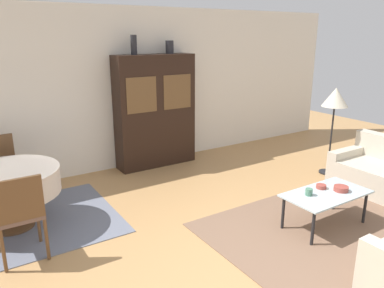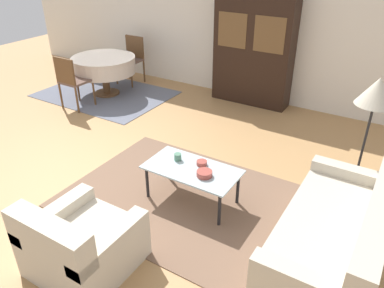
# 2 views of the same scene
# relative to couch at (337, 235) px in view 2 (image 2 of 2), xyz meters

# --- Properties ---
(ground_plane) EXTENTS (14.00, 14.00, 0.00)m
(ground_plane) POSITION_rel_couch_xyz_m (-2.99, -0.21, -0.28)
(ground_plane) COLOR tan
(wall_back) EXTENTS (10.00, 0.06, 2.70)m
(wall_back) POSITION_rel_couch_xyz_m (-2.99, 3.42, 1.07)
(wall_back) COLOR silver
(wall_back) RESTS_ON ground_plane
(area_rug) EXTENTS (2.70, 1.97, 0.01)m
(area_rug) POSITION_rel_couch_xyz_m (-1.69, 0.02, -0.27)
(area_rug) COLOR brown
(area_rug) RESTS_ON ground_plane
(dining_rug) EXTENTS (2.44, 1.75, 0.01)m
(dining_rug) POSITION_rel_couch_xyz_m (-4.82, 2.03, -0.27)
(dining_rug) COLOR slate
(dining_rug) RESTS_ON ground_plane
(couch) EXTENTS (0.87, 1.85, 0.77)m
(couch) POSITION_rel_couch_xyz_m (0.00, 0.00, 0.00)
(couch) COLOR beige
(couch) RESTS_ON ground_plane
(armchair) EXTENTS (0.85, 0.85, 0.75)m
(armchair) POSITION_rel_couch_xyz_m (-1.93, -1.34, 0.00)
(armchair) COLOR beige
(armchair) RESTS_ON ground_plane
(coffee_table) EXTENTS (1.06, 0.56, 0.43)m
(coffee_table) POSITION_rel_couch_xyz_m (-1.61, 0.05, 0.12)
(coffee_table) COLOR black
(coffee_table) RESTS_ON area_rug
(display_cabinet) EXTENTS (1.40, 0.39, 1.93)m
(display_cabinet) POSITION_rel_couch_xyz_m (-2.27, 3.17, 0.69)
(display_cabinet) COLOR black
(display_cabinet) RESTS_ON ground_plane
(dining_table) EXTENTS (1.19, 1.19, 0.73)m
(dining_table) POSITION_rel_couch_xyz_m (-4.80, 2.06, 0.31)
(dining_table) COLOR brown
(dining_table) RESTS_ON dining_rug
(dining_chair_near) EXTENTS (0.44, 0.44, 0.93)m
(dining_chair_near) POSITION_rel_couch_xyz_m (-4.80, 1.25, 0.27)
(dining_chair_near) COLOR brown
(dining_chair_near) RESTS_ON dining_rug
(dining_chair_far) EXTENTS (0.44, 0.44, 0.93)m
(dining_chair_far) POSITION_rel_couch_xyz_m (-4.80, 2.87, 0.27)
(dining_chair_far) COLOR brown
(dining_chair_far) RESTS_ON dining_rug
(floor_lamp) EXTENTS (0.41, 0.41, 1.44)m
(floor_lamp) POSITION_rel_couch_xyz_m (-0.05, 1.21, 0.95)
(floor_lamp) COLOR black
(floor_lamp) RESTS_ON ground_plane
(cup) EXTENTS (0.08, 0.08, 0.08)m
(cup) POSITION_rel_couch_xyz_m (-1.85, 0.12, 0.20)
(cup) COLOR #4C7A60
(cup) RESTS_ON coffee_table
(bowl) EXTENTS (0.17, 0.17, 0.06)m
(bowl) POSITION_rel_couch_xyz_m (-1.42, -0.00, 0.19)
(bowl) COLOR #9E4238
(bowl) RESTS_ON coffee_table
(bowl_small) EXTENTS (0.12, 0.12, 0.05)m
(bowl_small) POSITION_rel_couch_xyz_m (-1.56, 0.18, 0.18)
(bowl_small) COLOR #9E4238
(bowl_small) RESTS_ON coffee_table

